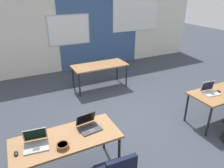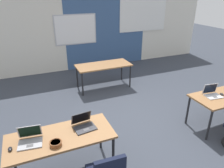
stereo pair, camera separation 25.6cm
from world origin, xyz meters
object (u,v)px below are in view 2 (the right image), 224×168
desk_near_left (61,139)px  mouse_near_left_end (10,149)px  snack_bowl (56,143)px  laptop_near_left_inner (84,124)px  laptop_near_right_inner (212,93)px  desk_far_center (103,67)px  laptop_near_left_end (30,139)px  mouse_near_right_inner (222,94)px

desk_near_left → mouse_near_left_end: (-0.69, -0.04, 0.08)m
snack_bowl → laptop_near_left_inner: bearing=28.3°
mouse_near_left_end → snack_bowl: size_ratio=0.57×
desk_near_left → snack_bowl: snack_bowl is taller
laptop_near_right_inner → desk_far_center: bearing=124.0°
laptop_near_left_end → snack_bowl: bearing=-24.9°
laptop_near_right_inner → mouse_near_right_inner: 0.23m
laptop_near_right_inner → mouse_near_left_end: (-3.83, -0.14, -0.03)m
laptop_near_right_inner → mouse_near_right_inner: (0.22, -0.06, -0.03)m
mouse_near_right_inner → laptop_near_left_end: (-3.78, -0.02, 0.03)m
desk_far_center → mouse_near_left_end: (-2.44, -2.84, 0.08)m
laptop_near_left_end → laptop_near_left_inner: bearing=11.3°
laptop_near_right_inner → mouse_near_right_inner: bearing=-7.4°
laptop_near_left_inner → mouse_near_left_end: 1.09m
mouse_near_right_inner → laptop_near_left_end: size_ratio=0.30×
desk_far_center → laptop_near_left_end: bearing=-128.1°
laptop_near_right_inner → snack_bowl: (-3.23, -0.28, -0.02)m
snack_bowl → mouse_near_left_end: bearing=166.6°
desk_far_center → laptop_near_right_inner: bearing=-62.9°
laptop_near_right_inner → mouse_near_left_end: laptop_near_right_inner is taller
desk_near_left → desk_far_center: size_ratio=1.00×
laptop_near_left_inner → snack_bowl: 0.55m
mouse_near_right_inner → laptop_near_right_inner: bearing=165.8°
mouse_near_right_inner → snack_bowl: size_ratio=0.62×
desk_far_center → snack_bowl: bearing=-121.8°
laptop_near_right_inner → mouse_near_left_end: bearing=-171.1°
desk_far_center → mouse_near_right_inner: mouse_near_right_inner is taller
laptop_near_left_inner → snack_bowl: laptop_near_left_inner is taller
desk_near_left → laptop_near_left_end: bearing=177.1°
desk_near_left → laptop_near_left_inner: size_ratio=4.42×
snack_bowl → laptop_near_left_end: bearing=147.6°
mouse_near_left_end → laptop_near_left_inner: bearing=6.3°
desk_near_left → mouse_near_left_end: size_ratio=15.90×
laptop_near_left_end → mouse_near_right_inner: bearing=7.8°
laptop_near_left_inner → mouse_near_right_inner: size_ratio=3.29×
mouse_near_right_inner → desk_far_center: bearing=120.2°
desk_far_center → mouse_near_right_inner: bearing=-59.8°
laptop_near_left_inner → desk_far_center: bearing=57.0°
laptop_near_right_inner → snack_bowl: laptop_near_right_inner is taller
laptop_near_left_inner → laptop_near_right_inner: laptop_near_right_inner is taller
laptop_near_left_inner → mouse_near_left_end: (-1.08, -0.12, -0.03)m
laptop_near_left_inner → snack_bowl: size_ratio=2.04×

